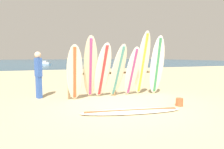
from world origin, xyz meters
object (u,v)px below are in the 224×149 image
surfboard_leaning_center_right (132,72)px  surfboard_leaning_far_left (75,73)px  surfboard_rack (115,78)px  surfboard_leaning_left (91,68)px  surfboard_leaning_center_left (103,71)px  surfboard_leaning_center (118,71)px  surfboard_lying_on_sand (131,111)px  surfboard_leaning_far_right (157,66)px  small_boat_offshore (45,63)px  sand_bucket (179,102)px  surfboard_leaning_right (143,64)px  beachgoer_standing (38,73)px

surfboard_leaning_center_right → surfboard_leaning_far_left: bearing=-179.6°
surfboard_rack → surfboard_leaning_far_left: size_ratio=1.87×
surfboard_leaning_far_left → surfboard_leaning_left: bearing=10.4°
surfboard_leaning_center_left → surfboard_leaning_center: 0.60m
surfboard_leaning_far_left → surfboard_lying_on_sand: bearing=-57.8°
surfboard_leaning_far_right → small_boat_offshore: 34.75m
surfboard_leaning_far_left → small_boat_offshore: (0.01, 34.59, -0.73)m
surfboard_leaning_far_left → sand_bucket: bearing=-31.9°
surfboard_leaning_far_right → surfboard_rack: bearing=167.3°
surfboard_rack → surfboard_leaning_right: size_ratio=1.45×
surfboard_leaning_center_right → sand_bucket: surfboard_leaning_center_right is taller
surfboard_rack → surfboard_lying_on_sand: bearing=-99.9°
surfboard_leaning_left → surfboard_leaning_far_left: bearing=-169.6°
small_boat_offshore → surfboard_leaning_left: bearing=-89.0°
sand_bucket → surfboard_rack: bearing=120.6°
surfboard_lying_on_sand → beachgoer_standing: 3.90m
surfboard_leaning_center_left → small_boat_offshore: size_ratio=0.92×
surfboard_leaning_center → surfboard_leaning_right: 1.14m
surfboard_lying_on_sand → small_boat_offshore: (-1.23, 36.55, 0.22)m
surfboard_leaning_center → surfboard_leaning_right: size_ratio=0.79×
surfboard_leaning_center_left → surfboard_leaning_right: 1.72m
surfboard_leaning_center_right → surfboard_leaning_far_right: surfboard_leaning_far_right is taller
surfboard_lying_on_sand → sand_bucket: bearing=3.7°
surfboard_rack → surfboard_leaning_far_right: (1.70, -0.38, 0.48)m
surfboard_leaning_center → surfboard_lying_on_sand: (-0.41, -2.01, -0.98)m
surfboard_leaning_center_left → surfboard_lying_on_sand: (0.19, -2.04, -0.99)m
surfboard_leaning_left → beachgoer_standing: surfboard_leaning_left is taller
surfboard_leaning_far_left → surfboard_leaning_center_right: 2.22m
surfboard_leaning_far_left → surfboard_leaning_center_left: 1.05m
surfboard_leaning_far_left → surfboard_leaning_center_left: surfboard_leaning_center_left is taller
surfboard_leaning_far_right → small_boat_offshore: size_ratio=1.07×
surfboard_leaning_far_right → beachgoer_standing: (-4.53, 0.94, -0.23)m
surfboard_rack → surfboard_leaning_left: 1.17m
surfboard_leaning_far_left → surfboard_leaning_far_right: bearing=0.2°
surfboard_leaning_right → small_boat_offshore: (-2.74, 34.46, -1.02)m
surfboard_leaning_center_right → surfboard_leaning_far_right: bearing=-0.1°
surfboard_leaning_left → surfboard_lying_on_sand: 2.44m
surfboard_leaning_center_right → beachgoer_standing: (-3.41, 0.94, -0.01)m
surfboard_leaning_right → surfboard_leaning_center_left: bearing=-178.2°
surfboard_rack → surfboard_leaning_left: (-1.05, -0.29, 0.43)m
surfboard_leaning_center → sand_bucket: surfboard_leaning_center is taller
beachgoer_standing → small_boat_offshore: bearing=88.0°
surfboard_rack → surfboard_leaning_center_left: bearing=-152.0°
surfboard_leaning_left → surfboard_leaning_center_right: bearing=-3.3°
surfboard_leaning_far_right → surfboard_lying_on_sand: 3.12m
surfboard_leaning_center → sand_bucket: size_ratio=8.09×
surfboard_leaning_left → surfboard_leaning_center_right: surfboard_leaning_left is taller
surfboard_leaning_center → surfboard_leaning_right: bearing=4.5°
surfboard_lying_on_sand → beachgoer_standing: (-2.42, 2.92, 0.92)m
surfboard_leaning_far_left → beachgoer_standing: (-1.18, 0.95, -0.03)m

